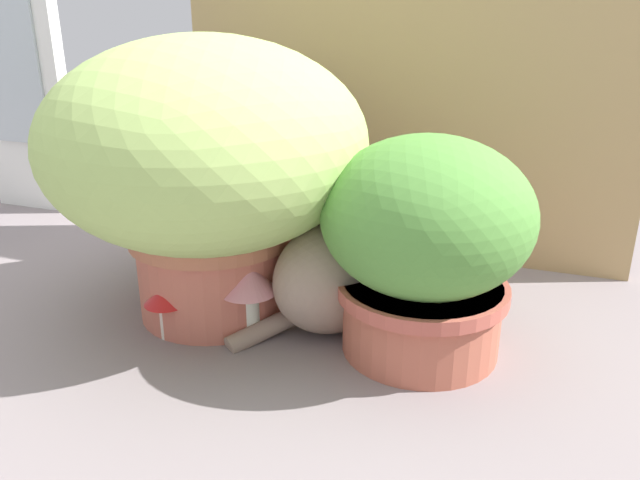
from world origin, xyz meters
The scene contains 8 objects.
ground_plane centered at (0.00, 0.00, 0.00)m, with size 6.00×6.00×0.00m, color gray.
cardboard_backdrop centered at (0.13, 0.52, 0.46)m, with size 1.08×0.03×0.93m, color tan.
window_panel_white centered at (-0.99, 0.50, 0.45)m, with size 0.29×0.05×0.89m.
grass_planter centered at (-0.13, 0.06, 0.31)m, with size 0.60×0.60×0.54m.
leafy_planter centered at (0.28, 0.05, 0.21)m, with size 0.36×0.36×0.39m.
cat centered at (0.13, 0.09, 0.12)m, with size 0.32×0.32×0.32m.
mushroom_ornament_pink centered at (-0.02, -0.01, 0.11)m, with size 0.11×0.11×0.15m.
mushroom_ornament_red centered at (-0.16, -0.07, 0.07)m, with size 0.08×0.08×0.10m.
Camera 1 is at (0.46, -0.93, 0.57)m, focal length 34.88 mm.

